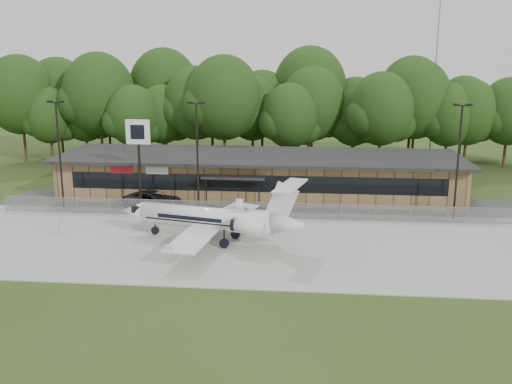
# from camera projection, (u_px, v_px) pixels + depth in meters

# --- Properties ---
(ground) EXTENTS (160.00, 160.00, 0.00)m
(ground) POSITION_uv_depth(u_px,v_px,m) (226.00, 283.00, 36.46)
(ground) COLOR #2F3E16
(ground) RESTS_ON ground
(apron) EXTENTS (64.00, 18.00, 0.08)m
(apron) POSITION_uv_depth(u_px,v_px,m) (241.00, 243.00, 44.19)
(apron) COLOR #9E9B93
(apron) RESTS_ON ground
(parking_lot) EXTENTS (50.00, 9.00, 0.06)m
(parking_lot) POSITION_uv_depth(u_px,v_px,m) (255.00, 205.00, 55.32)
(parking_lot) COLOR #383835
(parking_lot) RESTS_ON ground
(terminal) EXTENTS (41.00, 11.65, 4.30)m
(terminal) POSITION_uv_depth(u_px,v_px,m) (260.00, 174.00, 59.12)
(terminal) COLOR olive
(terminal) RESTS_ON ground
(fence) EXTENTS (46.00, 0.04, 1.52)m
(fence) POSITION_uv_depth(u_px,v_px,m) (251.00, 210.00, 50.79)
(fence) COLOR gray
(fence) RESTS_ON ground
(treeline) EXTENTS (72.00, 12.00, 15.00)m
(treeline) POSITION_uv_depth(u_px,v_px,m) (272.00, 107.00, 75.35)
(treeline) COLOR #173511
(treeline) RESTS_ON ground
(radio_mast) EXTENTS (0.20, 0.20, 25.00)m
(radio_mast) POSITION_uv_depth(u_px,v_px,m) (436.00, 68.00, 77.92)
(radio_mast) COLOR gray
(radio_mast) RESTS_ON ground
(light_pole_left) EXTENTS (1.55, 0.30, 10.23)m
(light_pole_left) POSITION_uv_depth(u_px,v_px,m) (59.00, 147.00, 52.72)
(light_pole_left) COLOR black
(light_pole_left) RESTS_ON ground
(light_pole_mid) EXTENTS (1.55, 0.30, 10.23)m
(light_pole_mid) POSITION_uv_depth(u_px,v_px,m) (197.00, 149.00, 51.50)
(light_pole_mid) COLOR black
(light_pole_mid) RESTS_ON ground
(light_pole_right) EXTENTS (1.55, 0.30, 10.23)m
(light_pole_right) POSITION_uv_depth(u_px,v_px,m) (459.00, 153.00, 49.34)
(light_pole_right) COLOR black
(light_pole_right) RESTS_ON ground
(business_jet) EXTENTS (15.33, 13.79, 5.19)m
(business_jet) POSITION_uv_depth(u_px,v_px,m) (213.00, 220.00, 43.99)
(business_jet) COLOR white
(business_jet) RESTS_ON ground
(suv) EXTENTS (6.38, 4.37, 1.62)m
(suv) POSITION_uv_depth(u_px,v_px,m) (154.00, 200.00, 54.22)
(suv) COLOR #313134
(suv) RESTS_ON ground
(pole_sign) EXTENTS (2.24, 0.35, 8.51)m
(pole_sign) POSITION_uv_depth(u_px,v_px,m) (138.00, 142.00, 52.18)
(pole_sign) COLOR black
(pole_sign) RESTS_ON ground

